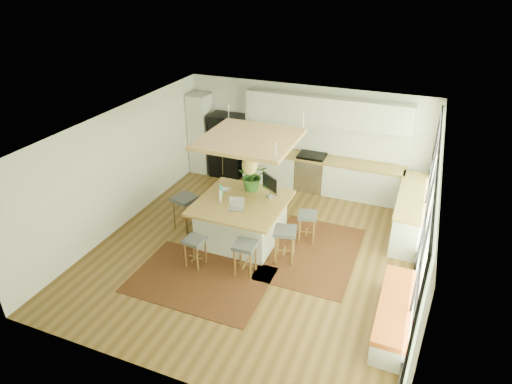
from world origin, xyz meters
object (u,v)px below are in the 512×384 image
at_px(monitor, 270,186).
at_px(microwave, 256,142).
at_px(stool_near_right, 245,259).
at_px(island, 242,220).
at_px(stool_left_side, 186,214).
at_px(stool_right_front, 285,245).
at_px(stool_right_back, 307,226).
at_px(stool_near_left, 195,251).
at_px(island_plant, 253,178).
at_px(laptop, 236,204).
at_px(fridge, 227,144).

relative_size(monitor, microwave, 0.96).
bearing_deg(stool_near_right, monitor, 92.32).
bearing_deg(island, stool_left_side, -177.11).
height_order(island, stool_right_front, island).
xyz_separation_m(stool_right_back, microwave, (-2.14, 2.38, 0.77)).
distance_m(stool_near_left, island_plant, 2.10).
height_order(island, laptop, laptop).
xyz_separation_m(stool_right_front, microwave, (-1.93, 3.25, 0.77)).
relative_size(stool_near_right, microwave, 1.20).
distance_m(stool_left_side, island_plant, 1.76).
height_order(stool_near_right, stool_right_front, stool_right_front).
height_order(stool_near_left, monitor, monitor).
distance_m(stool_right_front, microwave, 3.85).
relative_size(stool_near_right, laptop, 2.08).
relative_size(stool_right_back, monitor, 1.20).
xyz_separation_m(fridge, laptop, (1.73, -3.25, 0.12)).
distance_m(island, island_plant, 0.96).
relative_size(island, laptop, 5.46).
xyz_separation_m(stool_near_left, stool_right_front, (1.59, 0.84, 0.00)).
height_order(stool_right_front, island_plant, island_plant).
bearing_deg(microwave, island, -72.12).
bearing_deg(stool_right_back, island_plant, 173.59).
xyz_separation_m(island, stool_right_front, (1.12, -0.41, -0.11)).
height_order(island, stool_near_left, island).
xyz_separation_m(laptop, monitor, (0.46, 0.77, 0.14)).
bearing_deg(stool_right_front, fridge, 130.37).
bearing_deg(stool_left_side, stool_near_right, -28.63).
bearing_deg(laptop, island, 78.81).
height_order(stool_near_right, stool_left_side, stool_left_side).
bearing_deg(stool_left_side, stool_near_left, -52.78).
bearing_deg(stool_near_right, microwave, 108.94).
bearing_deg(island, stool_right_back, 18.93).
distance_m(stool_near_right, stool_right_back, 1.76).
bearing_deg(laptop, stool_left_side, 153.45).
xyz_separation_m(fridge, monitor, (2.19, -2.49, 0.26)).
relative_size(stool_right_back, laptop, 1.98).
bearing_deg(microwave, monitor, -59.75).
xyz_separation_m(fridge, stool_near_right, (2.26, -4.03, -0.57)).
bearing_deg(island, microwave, 105.82).
distance_m(stool_near_left, microwave, 4.18).
xyz_separation_m(fridge, stool_near_left, (1.24, -4.17, -0.57)).
xyz_separation_m(stool_near_right, island_plant, (-0.53, 1.72, 0.85)).
bearing_deg(laptop, monitor, 43.32).
bearing_deg(island_plant, microwave, 110.26).
distance_m(island, stool_near_left, 1.34).
height_order(laptop, monitor, monitor).
bearing_deg(island, fridge, 120.31).
xyz_separation_m(stool_near_right, stool_right_back, (0.78, 1.57, 0.00)).
bearing_deg(microwave, stool_left_side, -98.80).
height_order(fridge, laptop, fridge).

